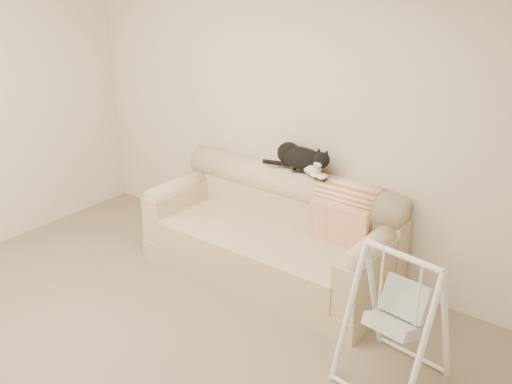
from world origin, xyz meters
TOP-DOWN VIEW (x-y plane):
  - ground_plane at (0.00, 0.00)m, footprint 5.00×5.00m
  - room_shell at (0.00, 0.00)m, footprint 5.04×4.04m
  - sofa at (-0.06, 1.62)m, footprint 2.20×0.93m
  - remote_a at (0.07, 1.87)m, footprint 0.19×0.11m
  - remote_b at (0.25, 1.82)m, footprint 0.18×0.09m
  - tuxedo_cat at (0.06, 1.87)m, footprint 0.66×0.28m
  - throw_blanket at (0.54, 1.84)m, footprint 0.52×0.38m
  - baby_swing at (1.39, 0.97)m, footprint 0.64×0.68m

SIDE VIEW (x-z plane):
  - ground_plane at x=0.00m, z-range 0.00..0.00m
  - sofa at x=-0.06m, z-range -0.10..0.80m
  - baby_swing at x=1.39m, z-range 0.00..0.95m
  - throw_blanket at x=0.54m, z-range 0.44..1.01m
  - remote_b at x=0.25m, z-range 0.90..0.92m
  - remote_a at x=0.07m, z-range 0.90..0.92m
  - tuxedo_cat at x=0.06m, z-range 0.89..1.15m
  - room_shell at x=0.00m, z-range 0.23..2.83m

